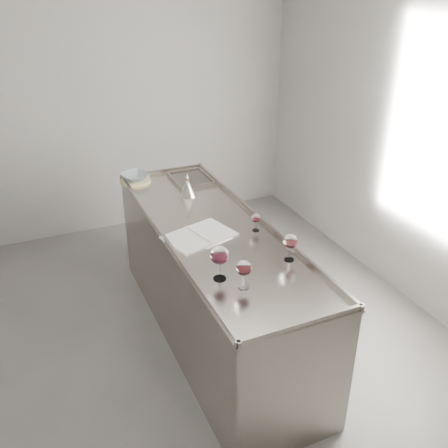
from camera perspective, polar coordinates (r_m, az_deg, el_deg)
name	(u,v)px	position (r m, az deg, el deg)	size (l,w,h in m)	color
room_shell	(153,196)	(2.93, -8.12, 3.14)	(4.54, 5.04, 2.84)	#53504D
counter	(214,284)	(3.77, -1.19, -6.83)	(0.77, 2.42, 0.97)	gray
wine_glass_left	(220,256)	(2.89, -0.50, -3.66)	(0.11, 0.11, 0.22)	white
wine_glass_middle	(244,268)	(2.83, 2.29, -5.10)	(0.09, 0.09, 0.18)	white
wine_glass_right	(290,242)	(3.12, 7.59, -2.05)	(0.09, 0.09, 0.18)	white
wine_glass_small	(256,219)	(3.47, 3.69, 0.60)	(0.06, 0.06, 0.13)	white
notebook	(199,236)	(3.43, -2.85, -1.34)	(0.52, 0.43, 0.02)	silver
loose_paper_top	(205,235)	(3.44, -2.16, -1.25)	(0.23, 0.33, 0.00)	silver
loose_paper_under	(198,236)	(3.42, -3.00, -1.42)	(0.20, 0.29, 0.00)	silver
trivet	(135,181)	(4.39, -10.10, 4.91)	(0.26, 0.26, 0.02)	beige
ceramic_bowl	(135,177)	(4.38, -10.14, 5.37)	(0.23, 0.23, 0.06)	gray
wine_funnel	(187,189)	(4.03, -4.20, 3.98)	(0.13, 0.13, 0.20)	#AEA69B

